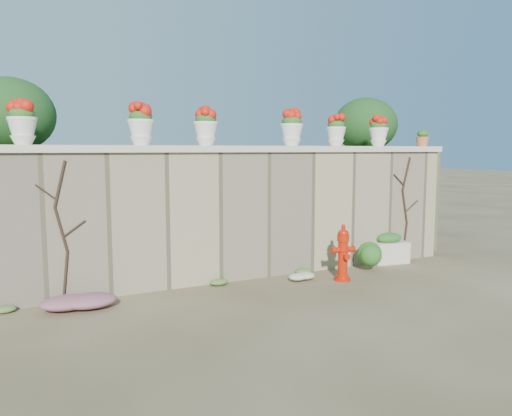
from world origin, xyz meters
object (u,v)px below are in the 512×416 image
fire_hydrant (343,253)px  urn_pot_0 (22,123)px  planter_box (389,249)px  terracotta_pot (422,139)px

fire_hydrant → urn_pot_0: 4.91m
planter_box → urn_pot_0: urn_pot_0 is taller
fire_hydrant → planter_box: bearing=31.7°
planter_box → urn_pot_0: (-5.91, 0.25, 2.13)m
planter_box → urn_pot_0: bearing=-173.3°
planter_box → terracotta_pot: (0.96, 0.25, 1.98)m
planter_box → urn_pot_0: 6.29m
urn_pot_0 → terracotta_pot: size_ratio=1.92×
fire_hydrant → planter_box: 1.64m
fire_hydrant → terracotta_pot: size_ratio=2.97×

